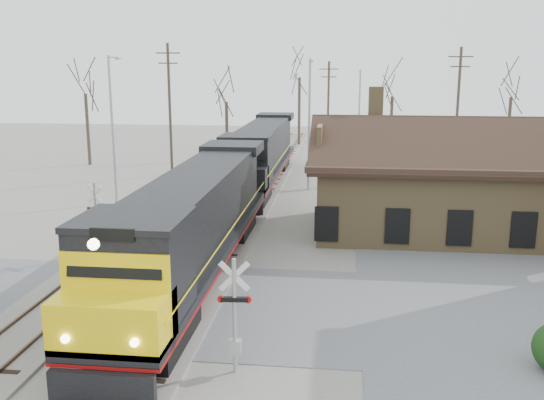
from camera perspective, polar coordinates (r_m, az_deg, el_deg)
The scene contains 20 objects.
ground at distance 24.16m, azimuth -8.87°, elevation -9.67°, with size 140.00×140.00×0.00m, color gray.
road at distance 24.15m, azimuth -8.87°, elevation -9.64°, with size 60.00×9.00×0.03m, color #59595E.
track_main at distance 38.10m, azimuth -2.87°, elevation -1.11°, with size 3.40×90.00×0.24m.
track_siding at distance 39.09m, azimuth -9.38°, elevation -0.92°, with size 3.40×90.00×0.24m.
depot at distance 34.63m, azimuth 16.18°, elevation 0.97°, with size 15.20×9.31×7.90m.
locomotive_lead at distance 25.68m, azimuth -7.55°, elevation -2.41°, with size 3.19×21.33×4.74m.
locomotive_trailing at distance 46.51m, azimuth -1.02°, elevation 4.44°, with size 3.19×21.33×4.48m.
crossbuck_near at distance 18.38m, azimuth -3.53°, elevation -11.10°, with size 1.02×0.27×3.58m.
crossbuck_far at distance 29.98m, azimuth -16.21°, elevation -2.08°, with size 1.00×0.47×3.68m.
streetlight_a at distance 41.23m, azimuth -14.75°, elevation 7.04°, with size 0.25×2.04×9.70m.
streetlight_b at distance 44.55m, azimuth 3.54°, elevation 7.71°, with size 0.25×2.04×9.54m.
streetlight_c at distance 59.12m, azimuth 8.21°, elevation 8.38°, with size 0.25×2.04×8.66m.
utility_pole_a at distance 51.00m, azimuth -9.60°, elevation 8.56°, with size 2.00×0.24×10.82m.
utility_pole_b at distance 64.59m, azimuth 5.31°, elevation 8.88°, with size 2.00×0.24×9.46m.
utility_pole_c at distance 53.54m, azimuth 17.06°, elevation 8.22°, with size 2.00×0.24×10.55m.
tree_a at distance 58.28m, azimuth -17.22°, elevation 10.59°, with size 4.36×4.36×10.67m.
tree_b at distance 60.03m, azimuth -4.33°, elevation 10.04°, with size 3.70×3.70×9.05m.
tree_c at distance 69.86m, azimuth 2.62°, elevation 12.51°, with size 5.14×5.14×12.61m.
tree_d at distance 65.12m, azimuth 11.29°, elevation 10.37°, with size 3.92×3.92×9.59m.
tree_e at distance 62.32m, azimuth 21.65°, elevation 9.90°, with size 4.07×4.07×9.97m.
Camera 1 is at (6.24, -21.49, 9.10)m, focal length 40.00 mm.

